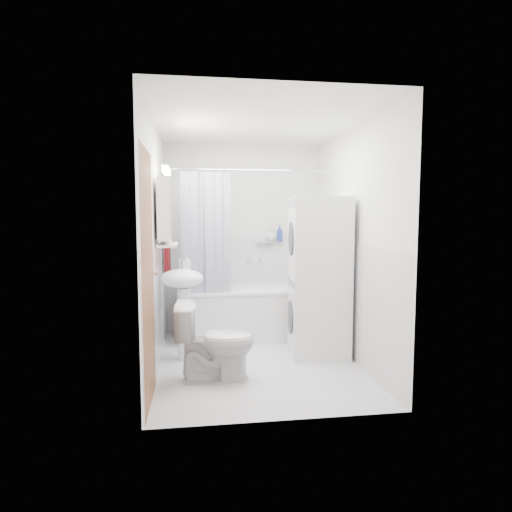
{
  "coord_description": "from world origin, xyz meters",
  "views": [
    {
      "loc": [
        -0.61,
        -4.23,
        1.48
      ],
      "look_at": [
        0.01,
        0.15,
        1.07
      ],
      "focal_mm": 30.0,
      "sensor_mm": 36.0,
      "label": 1
    }
  ],
  "objects": [
    {
      "name": "soap_pump",
      "position": [
        -0.71,
        0.25,
        0.95
      ],
      "size": [
        0.08,
        0.17,
        0.08
      ],
      "primitive_type": "imported",
      "color": "gray",
      "rests_on": "sink"
    },
    {
      "name": "room_walls",
      "position": [
        0.0,
        0.0,
        1.49
      ],
      "size": [
        2.6,
        2.6,
        2.6
      ],
      "color": "silver",
      "rests_on": "ground"
    },
    {
      "name": "wainscot",
      "position": [
        0.0,
        0.29,
        0.6
      ],
      "size": [
        1.98,
        2.58,
        2.58
      ],
      "color": "white",
      "rests_on": "ground"
    },
    {
      "name": "curtain_rod",
      "position": [
        0.02,
        0.6,
        2.0
      ],
      "size": [
        1.78,
        0.02,
        0.02
      ],
      "primitive_type": "cylinder",
      "rotation": [
        0.0,
        1.57,
        0.0
      ],
      "color": "silver",
      "rests_on": "room_walls"
    },
    {
      "name": "shelf",
      "position": [
        -0.89,
        0.1,
        1.2
      ],
      "size": [
        0.18,
        0.54,
        0.02
      ],
      "primitive_type": "cube",
      "color": "silver",
      "rests_on": "room_walls"
    },
    {
      "name": "tub_spout",
      "position": [
        0.22,
        1.25,
        0.93
      ],
      "size": [
        0.04,
        0.12,
        0.04
      ],
      "primitive_type": "cylinder",
      "rotation": [
        1.57,
        0.0,
        0.0
      ],
      "color": "silver",
      "rests_on": "room_walls"
    },
    {
      "name": "shampoo_b",
      "position": [
        0.47,
        1.24,
        1.2
      ],
      "size": [
        0.08,
        0.21,
        0.08
      ],
      "primitive_type": "imported",
      "color": "navy",
      "rests_on": "shower_caddy"
    },
    {
      "name": "bathtub",
      "position": [
        0.02,
        0.92,
        0.34
      ],
      "size": [
        1.6,
        0.76,
        0.61
      ],
      "color": "white",
      "rests_on": "ground"
    },
    {
      "name": "shower_caddy",
      "position": [
        0.27,
        1.24,
        1.15
      ],
      "size": [
        0.22,
        0.06,
        0.02
      ],
      "primitive_type": "cube",
      "color": "silver",
      "rests_on": "room_walls"
    },
    {
      "name": "floor",
      "position": [
        0.0,
        0.0,
        0.0
      ],
      "size": [
        2.6,
        2.6,
        0.0
      ],
      "primitive_type": "plane",
      "color": "silver",
      "rests_on": "ground"
    },
    {
      "name": "washer_dryer",
      "position": [
        0.68,
        0.15,
        0.84
      ],
      "size": [
        0.65,
        0.65,
        1.68
      ],
      "rotation": [
        0.0,
        0.0,
        -0.09
      ],
      "color": "white",
      "rests_on": "ground"
    },
    {
      "name": "shower_curtain",
      "position": [
        -0.5,
        0.6,
        1.25
      ],
      "size": [
        0.55,
        0.02,
        1.45
      ],
      "color": "#141B47",
      "rests_on": "curtain_rod"
    },
    {
      "name": "sink",
      "position": [
        -0.75,
        0.16,
        0.7
      ],
      "size": [
        0.44,
        0.37,
        1.04
      ],
      "color": "white",
      "rests_on": "ground"
    },
    {
      "name": "shelf_cup",
      "position": [
        -0.89,
        0.22,
        1.26
      ],
      "size": [
        0.1,
        0.09,
        0.1
      ],
      "primitive_type": "imported",
      "color": "gray",
      "rests_on": "shelf"
    },
    {
      "name": "toilet",
      "position": [
        -0.45,
        -0.43,
        0.35
      ],
      "size": [
        0.74,
        0.44,
        0.7
      ],
      "primitive_type": "imported",
      "rotation": [
        0.0,
        0.0,
        1.51
      ],
      "color": "white",
      "rests_on": "ground"
    },
    {
      "name": "towel",
      "position": [
        -0.94,
        0.75,
        1.29
      ],
      "size": [
        0.07,
        0.37,
        0.89
      ],
      "color": "#510B0F",
      "rests_on": "room_walls"
    },
    {
      "name": "shelf_bottle",
      "position": [
        -0.89,
        -0.05,
        1.25
      ],
      "size": [
        0.07,
        0.18,
        0.07
      ],
      "primitive_type": "imported",
      "color": "gray",
      "rests_on": "shelf"
    },
    {
      "name": "door",
      "position": [
        -0.95,
        -0.55,
        1.0
      ],
      "size": [
        0.05,
        2.0,
        2.0
      ],
      "color": "brown",
      "rests_on": "ground"
    },
    {
      "name": "medicine_cabinet",
      "position": [
        -0.9,
        0.1,
        1.57
      ],
      "size": [
        0.13,
        0.5,
        0.71
      ],
      "color": "white",
      "rests_on": "room_walls"
    },
    {
      "name": "shampoo_a",
      "position": [
        0.35,
        1.24,
        1.23
      ],
      "size": [
        0.13,
        0.17,
        0.13
      ],
      "primitive_type": "imported",
      "color": "gray",
      "rests_on": "shower_caddy"
    }
  ]
}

